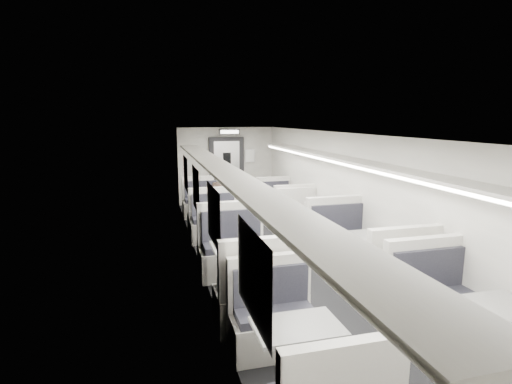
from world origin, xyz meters
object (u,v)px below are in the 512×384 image
booth_right_a (283,208)px  exit_sign (229,132)px  booth_right_d (487,341)px  booth_right_b (310,225)px  booth_left_c (245,270)px  booth_right_c (364,259)px  vestibule_door (227,171)px  booth_left_b (220,233)px  passenger (220,200)px  booth_left_d (297,358)px  booth_left_a (205,209)px

booth_right_a → exit_sign: 3.04m
booth_right_d → exit_sign: 9.00m
booth_right_b → booth_right_d: (0.00, -4.80, 0.03)m
booth_right_b → booth_right_a: bearing=90.0°
booth_left_c → booth_right_c: 2.00m
booth_right_a → exit_sign: bearing=115.2°
booth_left_c → exit_sign: 6.57m
booth_right_c → vestibule_door: (-1.00, 6.73, 0.62)m
booth_left_b → passenger: (0.29, 1.72, 0.34)m
booth_left_b → booth_left_c: 2.15m
booth_left_d → passenger: passenger is taller
passenger → vestibule_door: bearing=53.4°
booth_left_c → booth_right_d: size_ratio=1.04×
booth_right_a → booth_right_b: booth_right_b is taller
booth_left_d → vestibule_door: size_ratio=0.99×
booth_left_b → booth_left_d: size_ratio=1.05×
exit_sign → booth_right_a: bearing=-64.8°
booth_left_a → booth_right_a: booth_left_a is taller
booth_left_c → booth_right_c: booth_left_c is taller
booth_left_c → booth_right_c: (2.00, -0.01, -0.00)m
booth_left_c → booth_right_c: size_ratio=1.01×
booth_left_d → booth_right_b: bearing=66.2°
booth_left_c → exit_sign: bearing=80.9°
booth_left_c → booth_right_a: (2.00, 4.10, -0.07)m
passenger → booth_left_c: bearing=-116.7°
booth_right_b → passenger: (-1.71, 1.59, 0.35)m
booth_right_b → booth_right_d: 4.80m
booth_left_b → booth_left_c: bearing=-90.0°
booth_left_d → booth_right_a: 6.65m
booth_right_a → exit_sign: (-1.00, 2.13, 1.93)m
booth_left_a → booth_right_c: booth_right_c is taller
booth_left_d → booth_right_c: size_ratio=0.88×
booth_left_c → booth_right_a: booth_left_c is taller
exit_sign → vestibule_door: bearing=90.0°
booth_right_c → exit_sign: exit_sign is taller
booth_left_a → booth_right_d: booth_right_d is taller
booth_left_b → passenger: 1.78m
booth_right_d → booth_left_b: bearing=113.2°
booth_left_a → passenger: (0.29, -0.59, 0.36)m
booth_right_a → booth_right_c: bearing=-90.0°
booth_left_a → booth_right_b: bearing=-47.4°
booth_right_c → booth_right_d: bearing=-90.0°
booth_right_a → booth_left_c: bearing=-116.0°
booth_left_b → booth_right_a: bearing=44.3°
booth_right_a → booth_right_d: (0.00, -6.62, 0.05)m
exit_sign → booth_right_d: bearing=-83.5°
booth_right_c → exit_sign: size_ratio=3.79×
booth_left_d → vestibule_door: vestibule_door is taller
booth_right_a → booth_right_c: size_ratio=0.84×
booth_right_c → booth_right_b: bearing=90.0°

